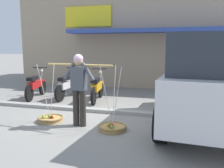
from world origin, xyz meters
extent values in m
plane|color=gray|center=(0.00, 0.00, 0.00)|extent=(90.00, 90.00, 0.00)
cube|color=gray|center=(0.00, 0.70, 0.05)|extent=(20.00, 0.24, 0.10)
cylinder|color=#2D2823|center=(-0.05, -0.57, 0.43)|extent=(0.15, 0.15, 0.86)
cylinder|color=#2D2823|center=(-0.23, -0.55, 0.43)|extent=(0.15, 0.15, 0.86)
cube|color=#474C56|center=(-0.14, -0.56, 1.13)|extent=(0.36, 0.24, 0.54)
sphere|color=tan|center=(-0.14, -0.56, 1.53)|extent=(0.21, 0.21, 0.21)
sphere|color=#D1A8CC|center=(-0.14, -0.56, 1.58)|extent=(0.22, 0.22, 0.22)
cylinder|color=#474C56|center=(0.10, -0.59, 1.30)|extent=(0.35, 0.13, 0.43)
cylinder|color=#474C56|center=(-0.37, -0.53, 1.30)|extent=(0.35, 0.13, 0.43)
cylinder|color=tan|center=(-0.14, -0.56, 1.45)|extent=(1.68, 0.25, 0.04)
cylinder|color=#B2894C|center=(0.70, -0.66, 0.04)|extent=(0.60, 0.60, 0.09)
torus|color=olive|center=(0.70, -0.66, 0.10)|extent=(0.64, 0.64, 0.05)
sphere|color=red|center=(0.70, -0.78, 0.13)|extent=(0.08, 0.08, 0.08)
sphere|color=red|center=(0.71, -0.73, 0.14)|extent=(0.09, 0.09, 0.09)
sphere|color=#73B244|center=(0.62, -0.68, 0.14)|extent=(0.09, 0.09, 0.09)
sphere|color=#6EAB41|center=(0.73, -0.81, 0.13)|extent=(0.08, 0.08, 0.08)
cylinder|color=silver|center=(0.70, -0.52, 0.77)|extent=(0.01, 0.29, 1.36)
cylinder|color=silver|center=(0.58, -0.73, 0.77)|extent=(0.25, 0.15, 1.36)
cylinder|color=silver|center=(0.82, -0.73, 0.77)|extent=(0.25, 0.15, 1.36)
cylinder|color=#B2894C|center=(-0.97, -0.46, 0.04)|extent=(0.60, 0.60, 0.09)
torus|color=olive|center=(-0.97, -0.46, 0.10)|extent=(0.64, 0.64, 0.05)
sphere|color=#AD201B|center=(-0.92, -0.48, 0.13)|extent=(0.08, 0.08, 0.08)
sphere|color=#76B746|center=(-1.11, -0.55, 0.14)|extent=(0.09, 0.09, 0.09)
sphere|color=#6FAB41|center=(-0.99, -0.47, 0.14)|extent=(0.09, 0.09, 0.09)
sphere|color=yellow|center=(-0.89, -0.46, 0.13)|extent=(0.08, 0.08, 0.08)
cylinder|color=silver|center=(-0.97, -0.32, 0.77)|extent=(0.01, 0.29, 1.36)
cylinder|color=silver|center=(-1.09, -0.52, 0.77)|extent=(0.25, 0.15, 1.36)
cylinder|color=silver|center=(-0.85, -0.52, 0.77)|extent=(0.25, 0.15, 1.36)
cylinder|color=black|center=(-3.04, 2.55, 0.29)|extent=(0.19, 0.58, 0.58)
cylinder|color=black|center=(-2.81, 1.33, 0.29)|extent=(0.19, 0.58, 0.58)
cube|color=red|center=(-3.04, 2.55, 0.55)|extent=(0.19, 0.30, 0.06)
cube|color=red|center=(-2.91, 1.84, 0.51)|extent=(0.37, 0.92, 0.24)
cube|color=black|center=(-2.87, 1.67, 0.75)|extent=(0.32, 0.59, 0.12)
cylinder|color=slate|center=(-3.02, 2.45, 0.68)|extent=(0.12, 0.30, 0.76)
cylinder|color=black|center=(-3.01, 2.37, 1.07)|extent=(0.54, 0.14, 0.04)
sphere|color=silver|center=(-3.04, 2.53, 0.93)|extent=(0.11, 0.11, 0.11)
cylinder|color=black|center=(-1.74, 2.83, 0.29)|extent=(0.10, 0.58, 0.58)
cylinder|color=black|center=(-1.79, 1.59, 0.29)|extent=(0.10, 0.58, 0.58)
cube|color=silver|center=(-1.74, 2.83, 0.55)|extent=(0.15, 0.29, 0.06)
cube|color=silver|center=(-1.77, 2.11, 0.51)|extent=(0.24, 0.91, 0.24)
cube|color=black|center=(-1.78, 1.93, 0.75)|extent=(0.24, 0.57, 0.12)
cylinder|color=slate|center=(-1.75, 2.73, 0.68)|extent=(0.07, 0.30, 0.76)
cylinder|color=black|center=(-1.75, 2.65, 1.07)|extent=(0.54, 0.06, 0.04)
sphere|color=silver|center=(-1.75, 2.81, 0.93)|extent=(0.11, 0.11, 0.11)
cylinder|color=black|center=(-0.71, 2.70, 0.29)|extent=(0.16, 0.59, 0.58)
cylinder|color=black|center=(-0.53, 1.48, 0.29)|extent=(0.16, 0.59, 0.58)
cube|color=orange|center=(-0.71, 2.70, 0.55)|extent=(0.18, 0.30, 0.06)
cube|color=orange|center=(-0.61, 1.99, 0.51)|extent=(0.32, 0.92, 0.24)
cube|color=black|center=(-0.58, 1.81, 0.75)|extent=(0.30, 0.59, 0.12)
cylinder|color=slate|center=(-0.69, 2.60, 0.68)|extent=(0.10, 0.30, 0.76)
cylinder|color=black|center=(-0.68, 2.53, 1.07)|extent=(0.54, 0.11, 0.04)
sphere|color=silver|center=(-0.71, 2.68, 0.93)|extent=(0.11, 0.11, 0.11)
cube|color=silver|center=(2.86, 0.35, 0.86)|extent=(2.20, 4.81, 0.96)
cube|color=#282D38|center=(2.85, 0.21, 1.72)|extent=(1.94, 3.77, 0.76)
cube|color=black|center=(3.01, 2.76, 0.68)|extent=(1.62, 0.20, 0.44)
cylinder|color=black|center=(2.00, 1.87, 0.38)|extent=(0.31, 0.78, 0.76)
cylinder|color=black|center=(1.81, -1.04, 0.38)|extent=(0.31, 0.78, 0.76)
cube|color=silver|center=(3.01, 2.72, 0.50)|extent=(0.44, 0.04, 0.12)
cube|color=tan|center=(0.88, 7.47, 2.10)|extent=(13.00, 5.00, 4.20)
cube|color=#334CA3|center=(0.88, 4.47, 2.50)|extent=(7.15, 1.00, 0.16)
cube|color=yellow|center=(-2.04, 4.92, 3.20)|extent=(2.20, 0.08, 0.90)
cube|color=black|center=(2.83, 4.95, 1.00)|extent=(1.10, 0.06, 2.00)
cube|color=olive|center=(1.62, 2.08, 0.16)|extent=(0.44, 0.36, 0.32)
camera|label=1|loc=(2.14, -5.73, 1.87)|focal=39.20mm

